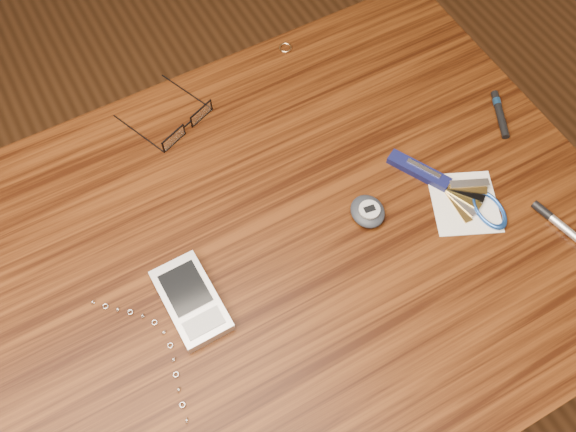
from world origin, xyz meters
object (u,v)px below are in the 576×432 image
object	(u,v)px
pedometer	(368,211)
notepad_keys	(476,204)
silver_pen	(568,231)
pocket_knife	(419,171)
desk	(261,289)
eyeglasses	(185,124)
pda_phone	(191,300)

from	to	relation	value
pedometer	notepad_keys	world-z (taller)	pedometer
pedometer	silver_pen	world-z (taller)	pedometer
pocket_knife	silver_pen	world-z (taller)	pocket_knife
desk	pocket_knife	size ratio (longest dim) A/B	10.58
desk	notepad_keys	xyz separation A→B (m)	(0.31, -0.08, 0.11)
eyeglasses	silver_pen	world-z (taller)	eyeglasses
notepad_keys	silver_pen	distance (m)	0.13
pda_phone	pedometer	size ratio (longest dim) A/B	2.02
notepad_keys	silver_pen	size ratio (longest dim) A/B	0.95
pda_phone	desk	bearing A→B (deg)	7.31
pda_phone	notepad_keys	xyz separation A→B (m)	(0.41, -0.06, -0.00)
pda_phone	silver_pen	world-z (taller)	pda_phone
pda_phone	eyeglasses	bearing A→B (deg)	67.16
eyeglasses	pedometer	world-z (taller)	eyeglasses
desk	pda_phone	distance (m)	0.15
desk	notepad_keys	bearing A→B (deg)	-13.75
desk	pocket_knife	xyz separation A→B (m)	(0.27, 0.01, 0.11)
eyeglasses	pocket_knife	size ratio (longest dim) A/B	1.49
eyeglasses	notepad_keys	bearing A→B (deg)	-46.97
pedometer	notepad_keys	size ratio (longest dim) A/B	0.47
pda_phone	silver_pen	distance (m)	0.52
desk	silver_pen	distance (m)	0.44
eyeglasses	notepad_keys	world-z (taller)	eyeglasses
pocket_knife	silver_pen	size ratio (longest dim) A/B	0.69
notepad_keys	eyeglasses	bearing A→B (deg)	133.03
notepad_keys	desk	bearing A→B (deg)	166.25
pda_phone	pedometer	world-z (taller)	pedometer
notepad_keys	silver_pen	xyz separation A→B (m)	(0.08, -0.10, 0.00)
eyeglasses	notepad_keys	size ratio (longest dim) A/B	1.08
notepad_keys	pocket_knife	size ratio (longest dim) A/B	1.38
pedometer	silver_pen	xyz separation A→B (m)	(0.23, -0.16, -0.00)
eyeglasses	pedometer	xyz separation A→B (m)	(0.16, -0.26, -0.00)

